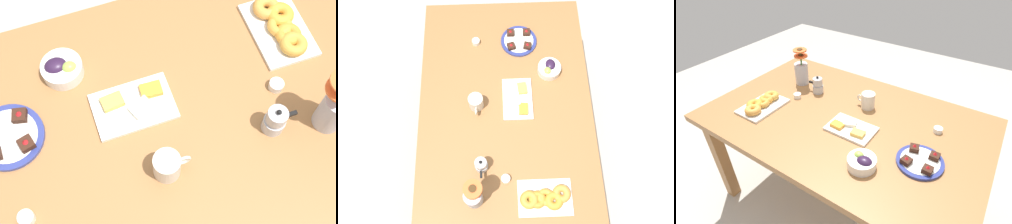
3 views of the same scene
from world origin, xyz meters
TOP-DOWN VIEW (x-y plane):
  - ground_plane at (0.00, 0.00)m, footprint 6.00×6.00m
  - dining_table at (0.00, 0.00)m, footprint 1.60×1.00m
  - coffee_mug at (-0.06, -0.17)m, footprint 0.12×0.08m
  - grape_bowl at (-0.28, 0.27)m, footprint 0.14×0.14m
  - cheese_platter at (-0.09, 0.07)m, footprint 0.26×0.17m
  - croissant_platter at (0.48, 0.19)m, footprint 0.19×0.29m
  - jam_cup_honey at (-0.49, -0.17)m, footprint 0.05×0.05m
  - jam_cup_berry at (0.37, -0.02)m, footprint 0.05×0.05m
  - dessert_plate at (-0.49, 0.10)m, footprint 0.22×0.22m
  - flower_vase at (0.47, -0.18)m, footprint 0.11×0.10m
  - moka_pot at (0.30, -0.14)m, footprint 0.11×0.07m

SIDE VIEW (x-z plane):
  - ground_plane at x=0.00m, z-range 0.00..0.00m
  - dining_table at x=0.00m, z-range 0.28..1.02m
  - cheese_platter at x=-0.09m, z-range 0.73..0.77m
  - dessert_plate at x=-0.49m, z-range 0.72..0.78m
  - jam_cup_honey at x=-0.49m, z-range 0.74..0.77m
  - jam_cup_berry at x=0.37m, z-range 0.74..0.77m
  - croissant_platter at x=0.48m, z-range 0.74..0.79m
  - grape_bowl at x=-0.28m, z-range 0.74..0.80m
  - moka_pot at x=0.30m, z-range 0.73..0.85m
  - coffee_mug at x=-0.06m, z-range 0.74..0.84m
  - flower_vase at x=0.47m, z-range 0.70..0.96m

